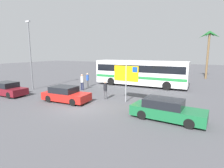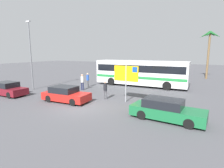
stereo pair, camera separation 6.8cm
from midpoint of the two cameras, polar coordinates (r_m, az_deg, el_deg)
ground at (r=14.33m, az=-9.56°, el=-7.20°), size 120.00×120.00×0.00m
bus_front_coach at (r=22.96m, az=8.91°, el=3.82°), size 11.34×2.69×3.17m
ferry_sign at (r=15.14m, az=4.51°, el=2.84°), size 2.20×0.17×3.20m
car_maroon at (r=20.55m, az=-30.26°, el=-1.39°), size 3.96×1.71×1.32m
car_red at (r=16.02m, az=-14.57°, el=-3.20°), size 4.13×1.90×1.32m
car_green at (r=11.92m, az=16.71°, el=-7.85°), size 4.64×2.05×1.32m
pedestrian_near_sign at (r=20.51m, az=-9.56°, el=1.06°), size 0.32×0.32×1.80m
pedestrian_by_bus at (r=22.20m, az=-7.86°, el=1.63°), size 0.32×0.32×1.72m
pedestrian_crossing_lot at (r=16.24m, az=-2.27°, el=-1.45°), size 0.32×0.32×1.67m
lamp_post_left_side at (r=22.26m, az=-24.56°, el=8.89°), size 0.56×0.20×7.59m
palm_tree_seaside at (r=32.66m, az=28.41°, el=12.01°), size 3.13×3.20×7.50m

